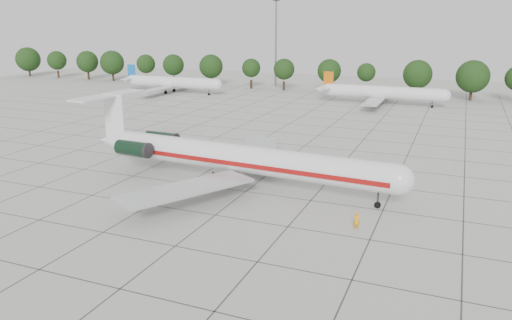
{
  "coord_description": "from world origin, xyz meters",
  "views": [
    {
      "loc": [
        22.33,
        -51.25,
        19.68
      ],
      "look_at": [
        0.59,
        1.77,
        3.5
      ],
      "focal_mm": 35.0,
      "sensor_mm": 36.0,
      "label": 1
    }
  ],
  "objects_px": {
    "main_airliner": "(228,156)",
    "floodlight_mast": "(276,38)",
    "bg_airliner_b": "(172,82)",
    "bg_airliner_c": "(383,93)",
    "ground_crew": "(356,221)"
  },
  "relations": [
    {
      "from": "main_airliner",
      "to": "floodlight_mast",
      "type": "distance_m",
      "value": 94.71
    },
    {
      "from": "main_airliner",
      "to": "floodlight_mast",
      "type": "height_order",
      "value": "floodlight_mast"
    },
    {
      "from": "bg_airliner_c",
      "to": "ground_crew",
      "type": "bearing_deg",
      "value": -83.19
    },
    {
      "from": "main_airliner",
      "to": "bg_airliner_c",
      "type": "distance_m",
      "value": 68.35
    },
    {
      "from": "bg_airliner_c",
      "to": "floodlight_mast",
      "type": "xyz_separation_m",
      "value": [
        -35.29,
        22.33,
        11.37
      ]
    },
    {
      "from": "ground_crew",
      "to": "floodlight_mast",
      "type": "bearing_deg",
      "value": -62.69
    },
    {
      "from": "main_airliner",
      "to": "bg_airliner_b",
      "type": "height_order",
      "value": "main_airliner"
    },
    {
      "from": "main_airliner",
      "to": "floodlight_mast",
      "type": "xyz_separation_m",
      "value": [
        -26.92,
        90.17,
        10.73
      ]
    },
    {
      "from": "bg_airliner_c",
      "to": "floodlight_mast",
      "type": "bearing_deg",
      "value": 147.67
    },
    {
      "from": "bg_airliner_b",
      "to": "floodlight_mast",
      "type": "height_order",
      "value": "floodlight_mast"
    },
    {
      "from": "main_airliner",
      "to": "bg_airliner_b",
      "type": "relative_size",
      "value": 1.52
    },
    {
      "from": "bg_airliner_c",
      "to": "floodlight_mast",
      "type": "height_order",
      "value": "floodlight_mast"
    },
    {
      "from": "bg_airliner_b",
      "to": "bg_airliner_c",
      "type": "bearing_deg",
      "value": 1.84
    },
    {
      "from": "bg_airliner_b",
      "to": "bg_airliner_c",
      "type": "xyz_separation_m",
      "value": [
        56.88,
        1.82,
        0.0
      ]
    },
    {
      "from": "floodlight_mast",
      "to": "ground_crew",
      "type": "bearing_deg",
      "value": -65.68
    }
  ]
}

